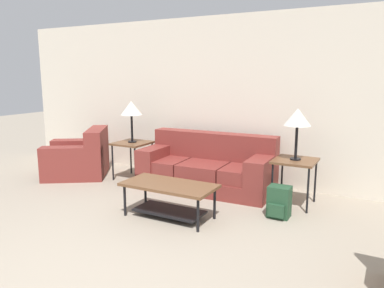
{
  "coord_description": "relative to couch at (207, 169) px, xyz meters",
  "views": [
    {
      "loc": [
        2.16,
        -1.85,
        1.71
      ],
      "look_at": [
        -0.15,
        2.39,
        0.8
      ],
      "focal_mm": 35.0,
      "sensor_mm": 36.0,
      "label": 1
    }
  ],
  "objects": [
    {
      "name": "side_table_right",
      "position": [
        1.32,
        -0.1,
        0.25
      ],
      "size": [
        0.53,
        0.56,
        0.61
      ],
      "color": "brown",
      "rests_on": "ground_plane"
    },
    {
      "name": "coffee_table",
      "position": [
        0.11,
        -1.26,
        0.01
      ],
      "size": [
        1.13,
        0.55,
        0.42
      ],
      "color": "brown",
      "rests_on": "ground_plane"
    },
    {
      "name": "table_lamp_right",
      "position": [
        1.32,
        -0.1,
        0.85
      ],
      "size": [
        0.35,
        0.35,
        0.67
      ],
      "color": "black",
      "rests_on": "side_table_right"
    },
    {
      "name": "table_lamp_left",
      "position": [
        -1.32,
        -0.1,
        0.85
      ],
      "size": [
        0.35,
        0.35,
        0.67
      ],
      "color": "black",
      "rests_on": "side_table_left"
    },
    {
      "name": "backpack",
      "position": [
        1.27,
        -0.63,
        -0.11
      ],
      "size": [
        0.26,
        0.28,
        0.39
      ],
      "color": "#23472D",
      "rests_on": "ground_plane"
    },
    {
      "name": "wall_back",
      "position": [
        0.25,
        0.6,
        1.0
      ],
      "size": [
        8.83,
        0.06,
        2.6
      ],
      "color": "silver",
      "rests_on": "ground_plane"
    },
    {
      "name": "side_table_left",
      "position": [
        -1.32,
        -0.1,
        0.25
      ],
      "size": [
        0.53,
        0.56,
        0.61
      ],
      "color": "brown",
      "rests_on": "ground_plane"
    },
    {
      "name": "armchair",
      "position": [
        -2.24,
        -0.38,
        -0.02
      ],
      "size": [
        1.32,
        1.31,
        0.8
      ],
      "color": "maroon",
      "rests_on": "ground_plane"
    },
    {
      "name": "couch",
      "position": [
        0.0,
        0.0,
        0.0
      ],
      "size": [
        2.01,
        0.92,
        0.82
      ],
      "color": "maroon",
      "rests_on": "ground_plane"
    }
  ]
}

